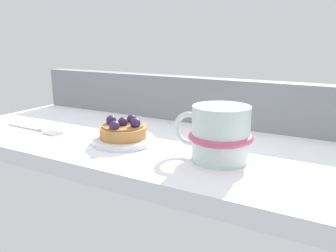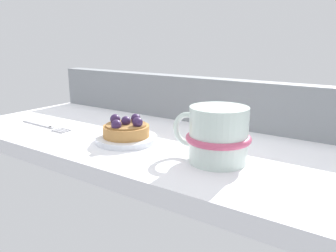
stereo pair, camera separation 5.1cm
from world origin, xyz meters
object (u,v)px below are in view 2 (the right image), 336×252
at_px(raspberry_tart, 126,129).
at_px(dessert_fork, 45,125).
at_px(dessert_plate, 126,139).
at_px(coffee_mug, 217,135).

height_order(raspberry_tart, dessert_fork, raspberry_tart).
distance_m(dessert_plate, dessert_fork, 0.22).
bearing_deg(coffee_mug, dessert_plate, -179.53).
height_order(coffee_mug, dessert_fork, coffee_mug).
relative_size(dessert_plate, dessert_fork, 0.72).
relative_size(raspberry_tart, dessert_fork, 0.54).
xyz_separation_m(coffee_mug, dessert_fork, (-0.40, -0.02, -0.04)).
height_order(raspberry_tart, coffee_mug, coffee_mug).
relative_size(dessert_plate, raspberry_tart, 1.34).
bearing_deg(raspberry_tart, dessert_plate, -101.44).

